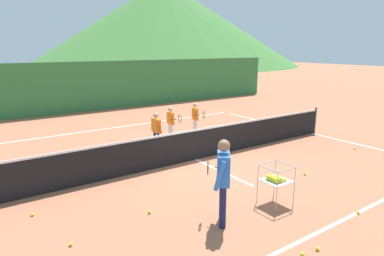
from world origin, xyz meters
The scene contains 22 objects.
ground_plane centered at (0.00, 0.00, 0.00)m, with size 120.00×120.00×0.00m, color #A86647.
line_baseline_near centered at (0.00, -4.78, 0.00)m, with size 11.57×0.08×0.01m, color white.
line_baseline_far centered at (0.00, 5.51, 0.00)m, with size 11.57×0.08×0.01m, color white.
line_sideline_east centered at (5.79, 0.00, 0.00)m, with size 0.08×10.29×0.01m, color white.
line_service_center centered at (0.00, 0.00, 0.00)m, with size 0.08×5.04×0.01m, color white.
tennis_net centered at (0.00, 0.00, 0.50)m, with size 11.96×0.08×1.05m.
instructor centered at (-1.82, -3.47, 1.04)m, with size 0.61×0.83×1.72m.
student_0 centered at (-0.51, 1.58, 0.78)m, with size 0.24×0.51×1.29m.
student_1 centered at (0.60, 2.48, 0.75)m, with size 0.41×0.66×1.25m.
student_2 centered at (1.76, 2.52, 0.77)m, with size 0.41×0.70×1.28m.
ball_cart centered at (-0.32, -3.49, 0.59)m, with size 0.58×0.58×0.90m.
tennis_ball_0 centered at (-1.41, -5.08, 0.03)m, with size 0.07×0.07×0.07m, color yellow.
tennis_ball_1 centered at (-2.83, -2.30, 0.03)m, with size 0.07×0.07×0.07m, color yellow.
tennis_ball_2 centered at (5.09, -2.23, 0.03)m, with size 0.07×0.07×0.07m, color yellow.
tennis_ball_3 centered at (0.93, -2.36, 0.03)m, with size 0.07×0.07×0.07m, color yellow.
tennis_ball_4 centered at (-1.07, -5.13, 0.03)m, with size 0.07×0.07×0.07m, color yellow.
tennis_ball_5 centered at (-4.52, -2.58, 0.03)m, with size 0.07×0.07×0.07m, color yellow.
tennis_ball_6 centered at (1.70, -2.77, 0.03)m, with size 0.07×0.07×0.07m, color yellow.
tennis_ball_7 centered at (0.77, -4.81, 0.03)m, with size 0.07×0.07×0.07m, color yellow.
tennis_ball_8 centered at (-4.87, -1.01, 0.03)m, with size 0.07×0.07×0.07m, color yellow.
windscreen_fence centered at (0.00, 9.99, 1.34)m, with size 25.46×0.08×2.68m, color #33753D.
hill_0 centered at (28.96, 51.71, 7.99)m, with size 51.76×51.76×15.98m, color #427A38.
Camera 1 is at (-5.76, -8.12, 3.40)m, focal length 31.46 mm.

